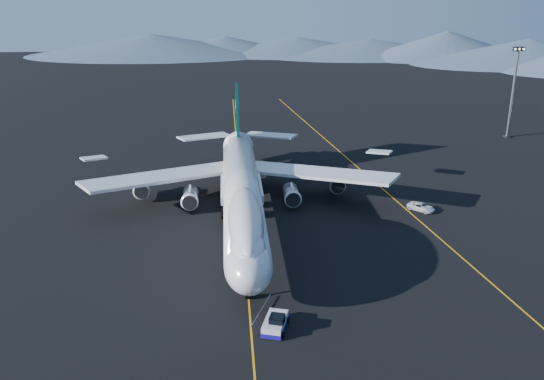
{
  "coord_description": "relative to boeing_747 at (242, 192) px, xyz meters",
  "views": [
    {
      "loc": [
        -2.34,
        -99.23,
        42.14
      ],
      "look_at": [
        5.25,
        0.09,
        6.0
      ],
      "focal_mm": 40.0,
      "sensor_mm": 36.0,
      "label": 1
    }
  ],
  "objects": [
    {
      "name": "pushback_tug",
      "position": [
        3.0,
        -34.27,
        -5.11
      ],
      "size": [
        4.03,
        5.64,
        2.22
      ],
      "rotation": [
        0.0,
        0.0,
        -0.3
      ],
      "color": "silver",
      "rests_on": "ground"
    },
    {
      "name": "taxiway_line_side",
      "position": [
        30.0,
        9.97,
        -5.8
      ],
      "size": [
        28.08,
        198.09,
        0.01
      ],
      "primitive_type": "cube",
      "rotation": [
        0.0,
        0.0,
        0.14
      ],
      "color": "orange",
      "rests_on": "ground"
    },
    {
      "name": "service_van",
      "position": [
        33.41,
        3.18,
        -5.1
      ],
      "size": [
        5.3,
        5.34,
        1.43
      ],
      "primitive_type": "imported",
      "rotation": [
        0.0,
        0.0,
        0.78
      ],
      "color": "silver",
      "rests_on": "ground"
    },
    {
      "name": "floodlight_mast",
      "position": [
        72.89,
        53.7,
        6.25
      ],
      "size": [
        2.94,
        2.21,
        23.82
      ],
      "rotation": [
        0.0,
        0.0,
        -0.05
      ],
      "color": "black",
      "rests_on": "ground"
    },
    {
      "name": "boeing_747",
      "position": [
        0.0,
        0.0,
        0.0
      ],
      "size": [
        59.62,
        72.43,
        19.37
      ],
      "color": "silver",
      "rests_on": "ground"
    },
    {
      "name": "taxiway_line_main",
      "position": [
        -0.0,
        -0.03,
        -5.8
      ],
      "size": [
        0.25,
        220.0,
        0.01
      ],
      "primitive_type": "cube",
      "color": "orange",
      "rests_on": "ground"
    },
    {
      "name": "ground",
      "position": [
        -0.0,
        -0.03,
        -5.81
      ],
      "size": [
        500.0,
        500.0,
        0.0
      ],
      "primitive_type": "plane",
      "color": "black",
      "rests_on": "ground"
    }
  ]
}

